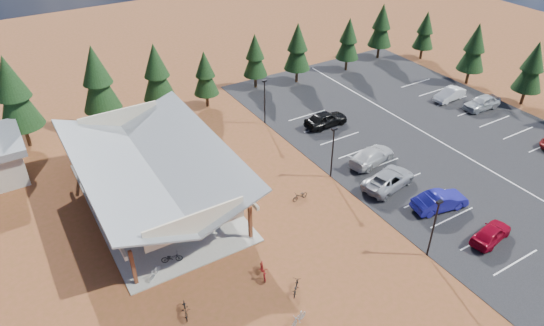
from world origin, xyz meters
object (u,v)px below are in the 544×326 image
object	(u,v)px
bike_pavilion	(151,163)
bike_4	(192,230)
bike_8	(185,309)
bike_9	(155,273)
bike_6	(174,170)
car_4	(326,119)
bike_13	(299,318)
bike_1	(131,226)
bike_15	(231,168)
car_0	(491,233)
bike_7	(152,166)
car_9	(450,94)
bike_16	(300,196)
car_8	(482,102)
bike_2	(133,185)
bike_3	(100,166)
car_1	(440,201)
bike_12	(296,287)
lamp_post_0	(434,225)
lamp_post_2	(265,99)
bike_0	(172,258)
trash_bin_1	(247,185)
car_2	(389,179)
trash_bin_0	(238,198)
lamp_post_1	(333,149)
bike_11	(263,270)

from	to	relation	value
bike_pavilion	bike_4	distance (m)	6.68
bike_8	bike_9	distance (m)	4.17
bike_9	bike_6	bearing A→B (deg)	-65.89
car_4	bike_13	bearing A→B (deg)	139.68
bike_1	bike_15	distance (m)	11.09
car_0	bike_7	bearing A→B (deg)	30.55
car_9	bike_pavilion	bearing A→B (deg)	-93.50
bike_16	car_8	world-z (taller)	car_8
bike_2	car_9	xyz separation A→B (m)	(38.14, -1.99, 0.20)
bike_3	car_1	bearing A→B (deg)	-148.49
bike_6	car_0	distance (m)	27.56
bike_3	bike_12	xyz separation A→B (m)	(7.60, -21.82, -0.17)
lamp_post_0	lamp_post_2	world-z (taller)	same
bike_16	bike_13	bearing A→B (deg)	-38.80
bike_0	car_8	bearing A→B (deg)	-63.47
lamp_post_2	bike_9	xyz separation A→B (m)	(-18.27, -15.52, -2.53)
bike_8	bike_15	distance (m)	16.46
bike_8	car_0	size ratio (longest dim) A/B	0.41
bike_9	bike_12	world-z (taller)	bike_9
trash_bin_1	car_2	size ratio (longest dim) A/B	0.16
trash_bin_1	trash_bin_0	bearing A→B (deg)	-141.79
bike_3	car_8	size ratio (longest dim) A/B	0.35
lamp_post_1	trash_bin_1	size ratio (longest dim) A/B	5.71
lamp_post_0	trash_bin_1	bearing A→B (deg)	117.61
bike_12	car_8	world-z (taller)	car_8
lamp_post_1	bike_11	xyz separation A→B (m)	(-11.62, -7.40, -2.43)
bike_8	trash_bin_0	bearing A→B (deg)	60.60
bike_9	car_2	xyz separation A→B (m)	(21.71, -0.42, 0.36)
car_2	car_8	bearing A→B (deg)	-85.13
trash_bin_0	bike_6	distance (m)	7.45
bike_9	car_9	distance (m)	41.11
bike_0	bike_12	size ratio (longest dim) A/B	0.97
bike_3	car_4	bearing A→B (deg)	-116.36
car_4	lamp_post_0	bearing A→B (deg)	165.06
lamp_post_0	bike_12	size ratio (longest dim) A/B	3.19
bike_6	bike_12	world-z (taller)	bike_6
bike_0	car_4	bearing A→B (deg)	-44.05
lamp_post_1	bike_16	size ratio (longest dim) A/B	3.32
bike_6	bike_15	xyz separation A→B (m)	(4.70, -2.41, -0.00)
lamp_post_2	bike_pavilion	bearing A→B (deg)	-154.98
bike_12	bike_15	distance (m)	15.46
bike_13	trash_bin_0	bearing A→B (deg)	150.27
bike_16	car_2	xyz separation A→B (m)	(7.82, -2.53, 0.40)
bike_pavilion	car_9	world-z (taller)	bike_pavilion
trash_bin_1	lamp_post_0	bearing A→B (deg)	-62.39
bike_0	bike_2	xyz separation A→B (m)	(0.39, 10.24, 0.04)
bike_0	bike_12	distance (m)	9.40
lamp_post_0	bike_6	size ratio (longest dim) A/B	3.20
bike_1	lamp_post_2	bearing A→B (deg)	-70.04
car_9	lamp_post_0	bearing A→B (deg)	-55.57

